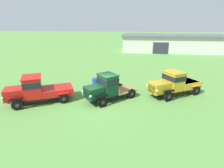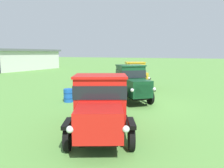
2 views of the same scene
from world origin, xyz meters
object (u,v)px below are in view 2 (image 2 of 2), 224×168
object	(u,v)px
vintage_truck_foreground_near	(101,104)
oil_drum_near_fence	(69,95)
vintage_truck_second_in_line	(131,83)
vintage_truck_midrow_center	(135,74)

from	to	relation	value
vintage_truck_foreground_near	oil_drum_near_fence	bearing A→B (deg)	49.60
vintage_truck_foreground_near	oil_drum_near_fence	world-z (taller)	vintage_truck_foreground_near
vintage_truck_second_in_line	oil_drum_near_fence	bearing A→B (deg)	116.33
vintage_truck_second_in_line	oil_drum_near_fence	size ratio (longest dim) A/B	5.51
vintage_truck_foreground_near	vintage_truck_midrow_center	distance (m)	11.86
vintage_truck_foreground_near	oil_drum_near_fence	size ratio (longest dim) A/B	6.69
vintage_truck_foreground_near	vintage_truck_second_in_line	bearing A→B (deg)	10.02
vintage_truck_midrow_center	oil_drum_near_fence	bearing A→B (deg)	168.94
vintage_truck_foreground_near	oil_drum_near_fence	xyz separation A→B (m)	(3.84, 4.51, -0.72)
oil_drum_near_fence	vintage_truck_second_in_line	bearing A→B (deg)	-63.67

